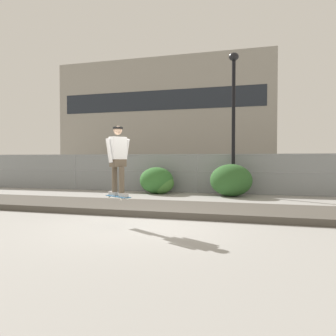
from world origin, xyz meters
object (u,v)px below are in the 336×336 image
at_px(street_lamp, 234,106).
at_px(parked_car_mid, 249,173).
at_px(skater, 118,157).
at_px(parked_car_near, 131,172).
at_px(shrub_right, 231,180).
at_px(skateboard, 118,197).
at_px(shrub_center, 160,183).
at_px(shrub_left, 157,180).

relative_size(street_lamp, parked_car_mid, 1.41).
distance_m(skater, parked_car_near, 11.43).
xyz_separation_m(skater, shrub_right, (2.10, 7.00, -0.98)).
height_order(skateboard, parked_car_mid, parked_car_mid).
relative_size(parked_car_near, parked_car_mid, 1.01).
bearing_deg(skater, shrub_center, 99.17).
distance_m(skateboard, shrub_right, 7.31).
bearing_deg(street_lamp, parked_car_near, 153.67).
bearing_deg(street_lamp, parked_car_mid, 79.30).
bearing_deg(shrub_center, skateboard, -80.83).
bearing_deg(shrub_center, shrub_right, -3.63).
relative_size(skater, shrub_left, 1.06).
distance_m(skateboard, parked_car_near, 11.40).
bearing_deg(parked_car_mid, shrub_center, -137.93).
bearing_deg(shrub_right, parked_car_near, 149.20).
xyz_separation_m(parked_car_mid, shrub_left, (-4.08, -3.50, -0.22)).
distance_m(street_lamp, shrub_right, 3.33).
height_order(skateboard, parked_car_near, parked_car_near).
bearing_deg(parked_car_near, parked_car_mid, 0.59).
bearing_deg(shrub_left, parked_car_mid, 40.62).
height_order(parked_car_near, shrub_center, parked_car_near).
bearing_deg(parked_car_near, shrub_right, -30.80).
bearing_deg(parked_car_mid, skater, -104.32).
height_order(skateboard, shrub_right, shrub_right).
height_order(street_lamp, shrub_center, street_lamp).
distance_m(skater, shrub_center, 7.39).
distance_m(skateboard, parked_car_mid, 11.07).
xyz_separation_m(street_lamp, shrub_left, (-3.49, -0.37, -3.36)).
bearing_deg(shrub_right, parked_car_mid, 80.35).
height_order(street_lamp, parked_car_mid, street_lamp).
bearing_deg(street_lamp, shrub_right, -94.08).
bearing_deg(skater, street_lamp, 74.22).
xyz_separation_m(street_lamp, shrub_right, (-0.04, -0.60, -3.28)).
xyz_separation_m(shrub_left, shrub_center, (0.18, -0.02, -0.11)).
height_order(skater, parked_car_near, skater).
bearing_deg(parked_car_near, shrub_left, -51.85).
distance_m(skateboard, skater, 0.97).
bearing_deg(shrub_left, parked_car_near, 128.15).
height_order(street_lamp, shrub_left, street_lamp).
relative_size(skateboard, shrub_right, 0.44).
xyz_separation_m(skater, shrub_left, (-1.34, 7.23, -1.06)).
xyz_separation_m(parked_car_mid, shrub_right, (-0.63, -3.73, -0.14)).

